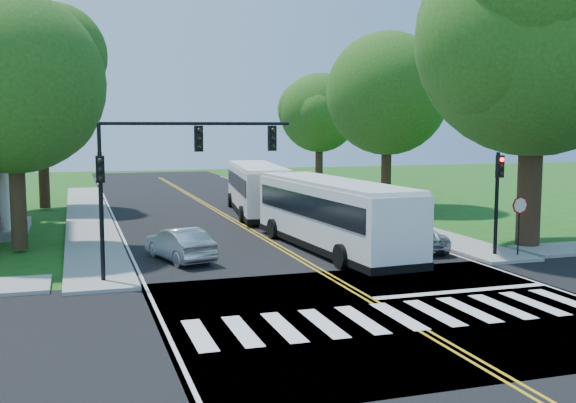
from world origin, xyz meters
name	(u,v)px	position (x,y,z in m)	size (l,w,h in m)	color
ground	(391,312)	(0.00, 0.00, 0.00)	(140.00, 140.00, 0.00)	#1B4D13
road	(246,228)	(0.00, 18.00, 0.01)	(14.00, 96.00, 0.01)	black
cross_road	(391,312)	(0.00, 0.00, 0.01)	(60.00, 12.00, 0.01)	black
center_line	(230,218)	(0.00, 22.00, 0.01)	(0.36, 70.00, 0.01)	gold
edge_line_w	(116,223)	(-6.80, 22.00, 0.01)	(0.12, 70.00, 0.01)	silver
edge_line_e	(333,214)	(6.80, 22.00, 0.01)	(0.12, 70.00, 0.01)	silver
crosswalk	(398,316)	(0.00, -0.50, 0.02)	(12.60, 3.00, 0.01)	silver
stop_bar	(462,291)	(3.50, 1.60, 0.02)	(6.60, 0.40, 0.01)	silver
sidewalk_nw	(89,217)	(-8.30, 25.00, 0.07)	(2.60, 40.00, 0.15)	gray
sidewalk_ne	(337,207)	(8.30, 25.00, 0.07)	(2.60, 40.00, 0.15)	gray
tree_ne_big	(535,38)	(11.00, 8.00, 9.62)	(10.80, 10.80, 14.91)	#362415
tree_west_near	(13,83)	(-11.50, 14.00, 7.53)	(8.00, 8.00, 11.40)	#362415
tree_west_far	(41,106)	(-11.00, 30.00, 7.00)	(7.60, 7.60, 10.67)	#362415
tree_east_mid	(387,94)	(11.50, 24.00, 7.86)	(8.40, 8.40, 11.93)	#362415
tree_east_far	(319,113)	(12.50, 40.00, 6.86)	(7.20, 7.20, 10.34)	#362415
signal_nw	(167,162)	(-5.86, 6.43, 4.38)	(7.15, 0.46, 5.66)	black
signal_ne	(498,189)	(8.20, 6.44, 2.96)	(0.30, 0.46, 4.40)	black
stop_sign	(520,211)	(9.00, 5.98, 2.03)	(0.76, 0.08, 2.53)	black
bus_lead	(332,213)	(2.03, 10.14, 1.71)	(3.62, 12.56, 3.21)	white
bus_follow	(257,188)	(2.14, 23.63, 1.69)	(4.31, 12.55, 3.18)	white
hatchback	(180,244)	(-4.94, 9.86, 0.71)	(1.48, 4.25, 1.40)	#BABCC2
suv	(414,237)	(5.65, 9.06, 0.61)	(1.97, 4.27, 1.19)	silver
dark_sedan	(359,222)	(4.96, 13.67, 0.69)	(1.90, 4.68, 1.36)	black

